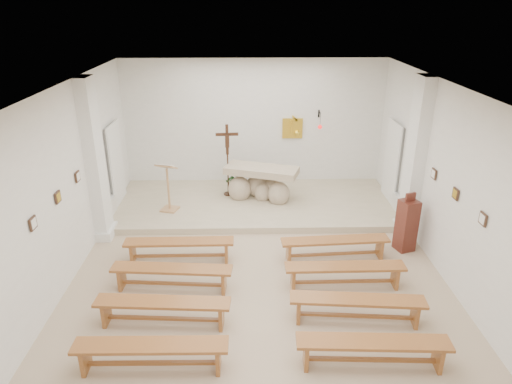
{
  "coord_description": "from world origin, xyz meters",
  "views": [
    {
      "loc": [
        -0.2,
        -7.09,
        4.86
      ],
      "look_at": [
        -0.01,
        1.6,
        1.2
      ],
      "focal_mm": 32.0,
      "sensor_mm": 36.0,
      "label": 1
    }
  ],
  "objects_px": {
    "bench_right_third": "(357,304)",
    "bench_left_fourth": "(151,350)",
    "lectern": "(168,187)",
    "bench_left_second": "(172,273)",
    "donation_pedestal": "(407,225)",
    "crucifix_stand": "(227,155)",
    "bench_right_second": "(345,271)",
    "bench_right_fourth": "(373,347)",
    "altar": "(261,185)",
    "bench_left_third": "(163,307)",
    "bench_left_front": "(179,246)",
    "bench_right_front": "(335,244)"
  },
  "relations": [
    {
      "from": "donation_pedestal",
      "to": "bench_right_third",
      "type": "relative_size",
      "value": 0.59
    },
    {
      "from": "crucifix_stand",
      "to": "donation_pedestal",
      "type": "relative_size",
      "value": 1.46
    },
    {
      "from": "bench_left_fourth",
      "to": "donation_pedestal",
      "type": "bearing_deg",
      "value": 36.07
    },
    {
      "from": "bench_left_third",
      "to": "bench_left_fourth",
      "type": "distance_m",
      "value": 0.98
    },
    {
      "from": "altar",
      "to": "donation_pedestal",
      "type": "distance_m",
      "value": 3.81
    },
    {
      "from": "altar",
      "to": "bench_left_front",
      "type": "bearing_deg",
      "value": -103.26
    },
    {
      "from": "bench_right_front",
      "to": "bench_left_second",
      "type": "bearing_deg",
      "value": -166.33
    },
    {
      "from": "bench_left_third",
      "to": "bench_left_fourth",
      "type": "bearing_deg",
      "value": -86.2
    },
    {
      "from": "bench_left_second",
      "to": "bench_right_fourth",
      "type": "height_order",
      "value": "same"
    },
    {
      "from": "donation_pedestal",
      "to": "bench_left_fourth",
      "type": "bearing_deg",
      "value": -163.66
    },
    {
      "from": "bench_left_fourth",
      "to": "bench_right_fourth",
      "type": "xyz_separation_m",
      "value": [
        3.12,
        0.0,
        0.0
      ]
    },
    {
      "from": "donation_pedestal",
      "to": "bench_left_second",
      "type": "xyz_separation_m",
      "value": [
        -4.66,
        -1.35,
        -0.22
      ]
    },
    {
      "from": "bench_right_fourth",
      "to": "donation_pedestal",
      "type": "bearing_deg",
      "value": 67.78
    },
    {
      "from": "crucifix_stand",
      "to": "bench_left_third",
      "type": "distance_m",
      "value": 5.16
    },
    {
      "from": "bench_right_second",
      "to": "donation_pedestal",
      "type": "bearing_deg",
      "value": 40.75
    },
    {
      "from": "lectern",
      "to": "bench_left_second",
      "type": "xyz_separation_m",
      "value": [
        0.52,
        -3.08,
        -0.42
      ]
    },
    {
      "from": "bench_right_third",
      "to": "crucifix_stand",
      "type": "bearing_deg",
      "value": 119.04
    },
    {
      "from": "bench_left_front",
      "to": "bench_left_third",
      "type": "bearing_deg",
      "value": -90.5
    },
    {
      "from": "bench_left_front",
      "to": "bench_right_third",
      "type": "height_order",
      "value": "same"
    },
    {
      "from": "bench_left_second",
      "to": "altar",
      "type": "bearing_deg",
      "value": 70.12
    },
    {
      "from": "bench_left_third",
      "to": "bench_left_second",
      "type": "bearing_deg",
      "value": 93.8
    },
    {
      "from": "crucifix_stand",
      "to": "bench_right_second",
      "type": "distance_m",
      "value": 4.69
    },
    {
      "from": "lectern",
      "to": "bench_right_fourth",
      "type": "bearing_deg",
      "value": -37.59
    },
    {
      "from": "lectern",
      "to": "bench_left_second",
      "type": "distance_m",
      "value": 3.15
    },
    {
      "from": "altar",
      "to": "bench_left_third",
      "type": "distance_m",
      "value": 5.04
    },
    {
      "from": "donation_pedestal",
      "to": "bench_left_fourth",
      "type": "xyz_separation_m",
      "value": [
        -4.66,
        -3.32,
        -0.22
      ]
    },
    {
      "from": "donation_pedestal",
      "to": "bench_right_second",
      "type": "xyz_separation_m",
      "value": [
        -1.54,
        -1.35,
        -0.22
      ]
    },
    {
      "from": "donation_pedestal",
      "to": "bench_left_fourth",
      "type": "distance_m",
      "value": 5.73
    },
    {
      "from": "bench_right_second",
      "to": "bench_left_third",
      "type": "distance_m",
      "value": 3.27
    },
    {
      "from": "crucifix_stand",
      "to": "bench_left_second",
      "type": "distance_m",
      "value": 4.21
    },
    {
      "from": "bench_right_fourth",
      "to": "crucifix_stand",
      "type": "bearing_deg",
      "value": 113.23
    },
    {
      "from": "bench_right_front",
      "to": "bench_right_third",
      "type": "xyz_separation_m",
      "value": [
        0.0,
        -1.97,
        0.0
      ]
    },
    {
      "from": "crucifix_stand",
      "to": "bench_left_second",
      "type": "relative_size",
      "value": 0.86
    },
    {
      "from": "bench_left_fourth",
      "to": "bench_right_second",
      "type": "bearing_deg",
      "value": 32.85
    },
    {
      "from": "donation_pedestal",
      "to": "bench_left_fourth",
      "type": "height_order",
      "value": "donation_pedestal"
    },
    {
      "from": "lectern",
      "to": "bench_left_second",
      "type": "height_order",
      "value": "lectern"
    },
    {
      "from": "altar",
      "to": "crucifix_stand",
      "type": "distance_m",
      "value": 1.14
    },
    {
      "from": "bench_right_third",
      "to": "bench_right_front",
      "type": "bearing_deg",
      "value": 94.89
    },
    {
      "from": "bench_left_third",
      "to": "bench_right_third",
      "type": "xyz_separation_m",
      "value": [
        3.12,
        0.0,
        0.0
      ]
    },
    {
      "from": "crucifix_stand",
      "to": "bench_right_third",
      "type": "distance_m",
      "value": 5.56
    },
    {
      "from": "bench_right_third",
      "to": "bench_left_fourth",
      "type": "relative_size",
      "value": 1.01
    },
    {
      "from": "bench_right_second",
      "to": "bench_right_fourth",
      "type": "bearing_deg",
      "value": -90.54
    },
    {
      "from": "crucifix_stand",
      "to": "bench_left_fourth",
      "type": "relative_size",
      "value": 0.87
    },
    {
      "from": "bench_left_second",
      "to": "bench_right_fourth",
      "type": "bearing_deg",
      "value": -27.69
    },
    {
      "from": "lectern",
      "to": "bench_left_third",
      "type": "bearing_deg",
      "value": -66.04
    },
    {
      "from": "bench_right_third",
      "to": "bench_left_fourth",
      "type": "xyz_separation_m",
      "value": [
        -3.12,
        -0.98,
        0.0
      ]
    },
    {
      "from": "bench_right_third",
      "to": "bench_left_third",
      "type": "bearing_deg",
      "value": -175.11
    },
    {
      "from": "bench_left_second",
      "to": "bench_right_third",
      "type": "relative_size",
      "value": 1.0
    },
    {
      "from": "bench_left_third",
      "to": "bench_right_fourth",
      "type": "xyz_separation_m",
      "value": [
        3.12,
        -0.98,
        0.0
      ]
    },
    {
      "from": "bench_left_second",
      "to": "bench_left_third",
      "type": "distance_m",
      "value": 0.98
    }
  ]
}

